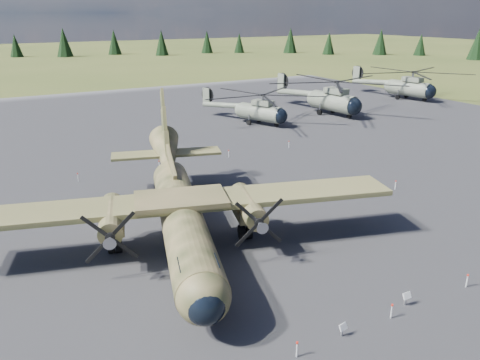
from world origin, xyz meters
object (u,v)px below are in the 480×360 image
helicopter_mid (333,91)px  helicopter_far (410,79)px  helicopter_near (260,103)px  transport_plane (180,206)px

helicopter_mid → helicopter_far: (21.17, 4.16, -0.13)m
helicopter_near → helicopter_far: (34.36, 4.25, 0.54)m
transport_plane → helicopter_far: transport_plane is taller
transport_plane → helicopter_mid: size_ratio=1.10×
helicopter_near → helicopter_mid: (13.19, 0.08, 0.67)m
helicopter_mid → helicopter_far: helicopter_mid is taller
helicopter_near → helicopter_mid: size_ratio=0.87×
helicopter_near → helicopter_mid: helicopter_mid is taller
transport_plane → helicopter_far: size_ratio=1.12×
transport_plane → helicopter_near: transport_plane is taller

